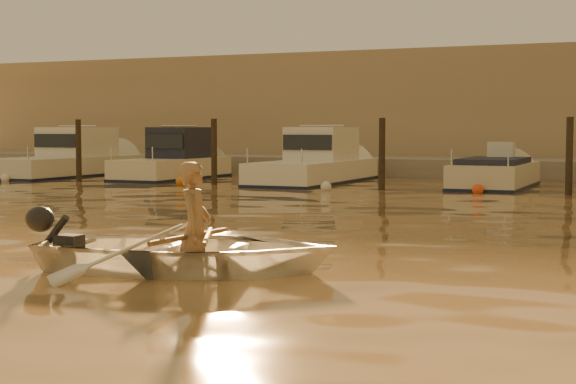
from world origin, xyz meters
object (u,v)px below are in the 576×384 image
at_px(person, 195,229).
at_px(moored_boat_3, 495,180).
at_px(dinghy, 187,250).
at_px(waterfront_building, 484,112).
at_px(moored_boat_0, 67,159).
at_px(moored_boat_2, 314,163).
at_px(moored_boat_1, 172,160).

distance_m(person, moored_boat_3, 16.62).
height_order(dinghy, waterfront_building, waterfront_building).
xyz_separation_m(person, moored_boat_0, (-14.75, 16.61, 0.12)).
relative_size(dinghy, moored_boat_0, 0.48).
bearing_deg(dinghy, moored_boat_0, 26.64).
relative_size(dinghy, moored_boat_2, 0.50).
relative_size(moored_boat_1, moored_boat_2, 0.82).
bearing_deg(moored_boat_3, waterfront_building, 102.91).
xyz_separation_m(moored_boat_1, moored_boat_2, (5.20, 0.00, 0.00)).
relative_size(person, waterfront_building, 0.03).
relative_size(dinghy, moored_boat_3, 0.65).
xyz_separation_m(person, moored_boat_1, (-10.37, 16.61, 0.12)).
xyz_separation_m(moored_boat_0, moored_boat_1, (4.38, 0.00, 0.00)).
bearing_deg(person, waterfront_building, -10.48).
bearing_deg(moored_boat_1, moored_boat_0, 180.00).
xyz_separation_m(moored_boat_1, moored_boat_3, (10.84, 0.00, -0.40)).
height_order(moored_boat_0, waterfront_building, waterfront_building).
xyz_separation_m(dinghy, moored_boat_2, (-5.07, 16.63, 0.38)).
bearing_deg(moored_boat_0, moored_boat_1, 0.00).
height_order(moored_boat_2, waterfront_building, waterfront_building).
bearing_deg(waterfront_building, moored_boat_2, -105.81).
relative_size(moored_boat_0, moored_boat_1, 1.27).
distance_m(dinghy, moored_boat_3, 16.64).
xyz_separation_m(moored_boat_3, waterfront_building, (-2.52, 11.00, 2.17)).
height_order(moored_boat_2, moored_boat_3, moored_boat_2).
bearing_deg(moored_boat_0, moored_boat_3, 0.00).
height_order(moored_boat_0, moored_boat_2, same).
distance_m(moored_boat_0, moored_boat_2, 9.58).
height_order(person, moored_boat_1, moored_boat_1).
height_order(person, moored_boat_2, moored_boat_2).
xyz_separation_m(moored_boat_2, waterfront_building, (3.11, 11.00, 1.77)).
xyz_separation_m(moored_boat_0, moored_boat_2, (9.58, 0.00, 0.00)).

